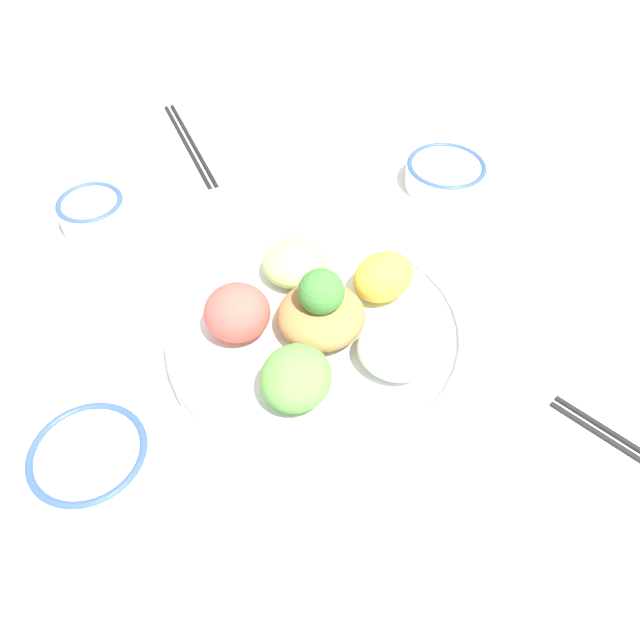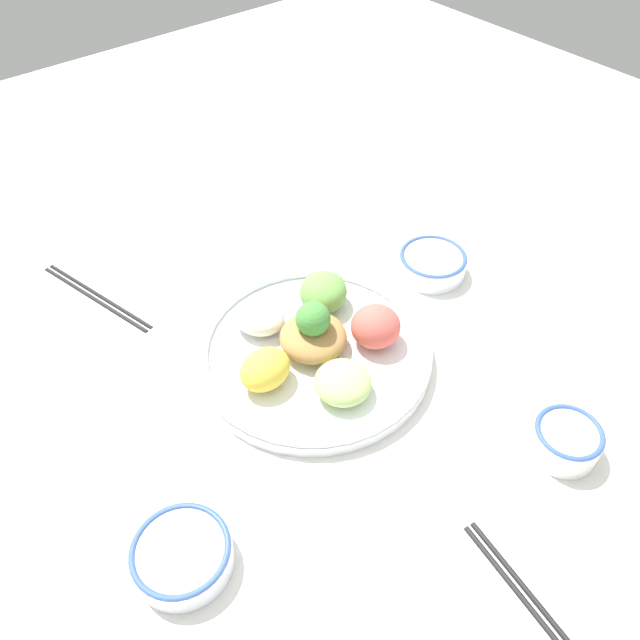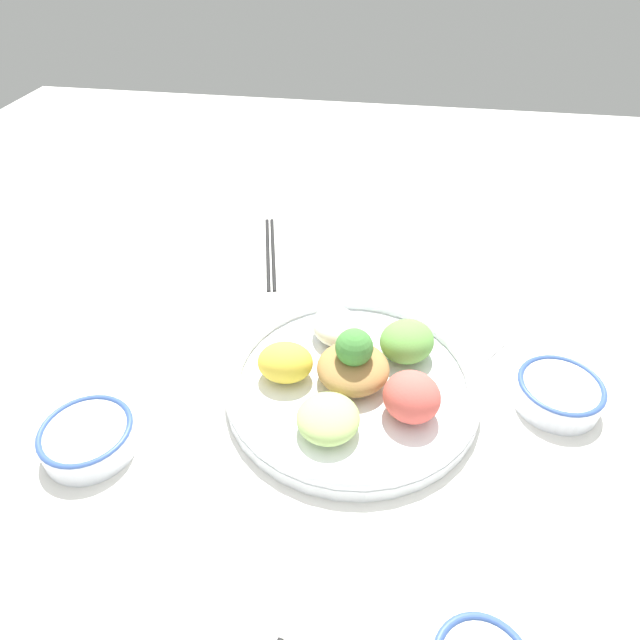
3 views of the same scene
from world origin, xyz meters
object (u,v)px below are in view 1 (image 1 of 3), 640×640
(sauce_bowl_dark, at_px, (445,174))
(rice_bowl_blue, at_px, (93,213))
(serving_spoon_main, at_px, (202,533))
(sauce_bowl_red, at_px, (91,460))
(chopsticks_pair_near, at_px, (189,143))
(salad_platter, at_px, (320,326))

(sauce_bowl_dark, bearing_deg, rice_bowl_blue, -111.98)
(rice_bowl_blue, relative_size, serving_spoon_main, 0.71)
(sauce_bowl_dark, bearing_deg, serving_spoon_main, -61.89)
(sauce_bowl_red, xyz_separation_m, serving_spoon_main, (0.11, 0.06, -0.02))
(chopsticks_pair_near, bearing_deg, sauce_bowl_dark, -129.50)
(serving_spoon_main, bearing_deg, sauce_bowl_dark, -25.23)
(sauce_bowl_red, bearing_deg, rice_bowl_blue, 160.16)
(sauce_bowl_dark, height_order, serving_spoon_main, sauce_bowl_dark)
(serving_spoon_main, bearing_deg, salad_platter, -21.54)
(sauce_bowl_dark, distance_m, chopsticks_pair_near, 0.40)
(sauce_bowl_red, bearing_deg, serving_spoon_main, 27.34)
(salad_platter, relative_size, sauce_bowl_dark, 3.06)
(rice_bowl_blue, bearing_deg, chopsticks_pair_near, 120.93)
(sauce_bowl_dark, distance_m, serving_spoon_main, 0.59)
(rice_bowl_blue, bearing_deg, serving_spoon_main, -8.41)
(sauce_bowl_dark, xyz_separation_m, serving_spoon_main, (0.28, -0.52, -0.02))
(sauce_bowl_red, relative_size, serving_spoon_main, 0.91)
(serving_spoon_main, bearing_deg, sauce_bowl_red, 63.99)
(rice_bowl_blue, height_order, serving_spoon_main, rice_bowl_blue)
(sauce_bowl_dark, bearing_deg, sauce_bowl_red, -73.96)
(serving_spoon_main, bearing_deg, chopsticks_pair_near, 12.52)
(rice_bowl_blue, distance_m, sauce_bowl_dark, 0.49)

